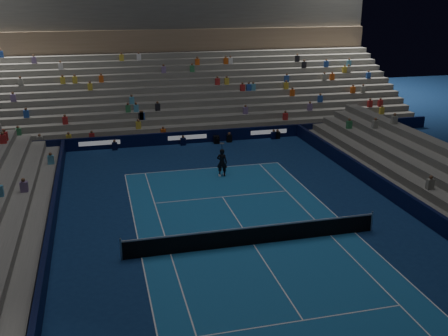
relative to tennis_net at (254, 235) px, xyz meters
The scene contains 9 objects.
ground 0.50m from the tennis_net, ahead, with size 90.00×90.00×0.00m, color navy.
court_surface 0.50m from the tennis_net, ahead, with size 10.97×23.77×0.01m, color #1B5A97.
sponsor_barrier_far 18.50m from the tennis_net, 90.00° to the left, with size 44.00×0.25×1.00m, color black.
sponsor_barrier_east 9.70m from the tennis_net, ahead, with size 0.25×37.00×1.00m, color black.
sponsor_barrier_west 9.70m from the tennis_net, behind, with size 0.25×37.00×1.00m, color black.
grandstand_main 28.05m from the tennis_net, 90.00° to the left, with size 44.00×15.20×11.20m.
tennis_net is the anchor object (origin of this frame).
tennis_player 10.18m from the tennis_net, 84.96° to the left, with size 0.69×0.45×1.90m, color black.
broadcast_camera 18.10m from the tennis_net, 82.56° to the left, with size 0.49×0.92×0.60m.
Camera 1 is at (-6.94, -21.80, 11.82)m, focal length 41.40 mm.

